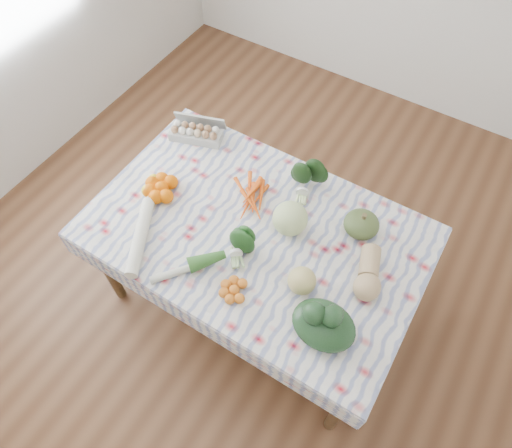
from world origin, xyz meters
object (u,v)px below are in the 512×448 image
at_px(egg_carton, 196,134).
at_px(butternut_squash, 369,272).
at_px(kabocha_squash, 361,224).
at_px(cabbage, 290,219).
at_px(grapefruit, 302,281).
at_px(dining_table, 256,239).

bearing_deg(egg_carton, butternut_squash, -33.03).
relative_size(kabocha_squash, butternut_squash, 0.65).
xyz_separation_m(cabbage, grapefruit, (0.20, -0.25, -0.02)).
bearing_deg(dining_table, grapefruit, -24.85).
relative_size(dining_table, kabocha_squash, 9.14).
bearing_deg(cabbage, egg_carton, 161.03).
height_order(egg_carton, butternut_squash, butternut_squash).
distance_m(egg_carton, kabocha_squash, 1.07).
bearing_deg(cabbage, dining_table, -144.08).
bearing_deg(butternut_squash, grapefruit, -157.96).
bearing_deg(butternut_squash, kabocha_squash, 103.82).
distance_m(dining_table, cabbage, 0.24).
bearing_deg(butternut_squash, egg_carton, 147.63).
relative_size(dining_table, butternut_squash, 5.96).
height_order(kabocha_squash, cabbage, cabbage).
xyz_separation_m(dining_table, egg_carton, (-0.62, 0.36, 0.12)).
distance_m(cabbage, grapefruit, 0.33).
bearing_deg(kabocha_squash, cabbage, -150.44).
bearing_deg(dining_table, egg_carton, 150.16).
xyz_separation_m(cabbage, butternut_squash, (0.44, -0.06, -0.03)).
height_order(dining_table, butternut_squash, butternut_squash).
distance_m(kabocha_squash, grapefruit, 0.44).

